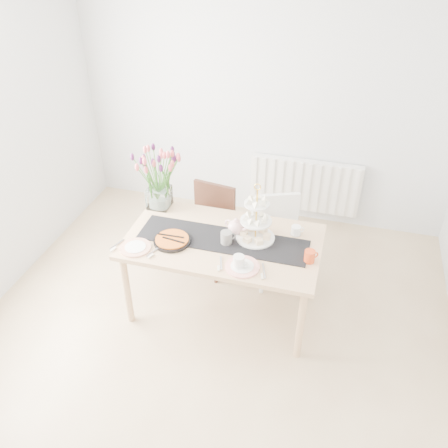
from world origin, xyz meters
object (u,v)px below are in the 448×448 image
(teapot, at_px, (236,227))
(plate_left, at_px, (135,248))
(tulip_vase, at_px, (157,169))
(mug_white, at_px, (239,262))
(radiator, at_px, (305,185))
(mug_orange, at_px, (310,256))
(dining_table, at_px, (223,247))
(mug_grey, at_px, (226,238))
(cake_stand, at_px, (256,225))
(tart_tin, at_px, (172,240))
(chair_white, at_px, (278,233))
(chair_brown, at_px, (210,222))
(plate_right, at_px, (242,267))
(cream_jug, at_px, (296,230))

(teapot, height_order, plate_left, teapot)
(tulip_vase, height_order, mug_white, tulip_vase)
(radiator, distance_m, teapot, 1.57)
(mug_orange, bearing_deg, mug_white, 168.58)
(teapot, bearing_deg, plate_left, -127.44)
(dining_table, xyz_separation_m, mug_grey, (0.04, -0.04, 0.13))
(tulip_vase, relative_size, cake_stand, 1.47)
(tart_tin, height_order, mug_white, mug_white)
(mug_white, bearing_deg, chair_white, 90.71)
(mug_orange, bearing_deg, teapot, 127.82)
(chair_brown, distance_m, mug_white, 1.06)
(tart_tin, distance_m, plate_right, 0.65)
(chair_white, bearing_deg, radiator, 62.03)
(chair_white, bearing_deg, tart_tin, -158.07)
(mug_grey, distance_m, mug_orange, 0.68)
(cake_stand, xyz_separation_m, teapot, (-0.17, 0.03, -0.07))
(cake_stand, bearing_deg, chair_brown, 137.99)
(cream_jug, xyz_separation_m, plate_right, (-0.33, -0.53, -0.03))
(dining_table, height_order, plate_left, plate_left)
(plate_left, xyz_separation_m, plate_right, (0.88, 0.00, 0.00))
(cake_stand, xyz_separation_m, cream_jug, (0.31, 0.15, -0.09))
(teapot, distance_m, tart_tin, 0.54)
(cream_jug, bearing_deg, mug_white, -144.41)
(cake_stand, bearing_deg, mug_grey, -149.69)
(tulip_vase, relative_size, cream_jug, 8.65)
(tulip_vase, xyz_separation_m, plate_left, (0.05, -0.64, -0.37))
(tulip_vase, distance_m, plate_left, 0.74)
(tart_tin, height_order, plate_left, tart_tin)
(cream_jug, distance_m, mug_white, 0.65)
(chair_brown, xyz_separation_m, teapot, (0.37, -0.46, 0.32))
(radiator, xyz_separation_m, plate_left, (-1.13, -1.89, 0.31))
(chair_white, relative_size, plate_right, 3.16)
(radiator, relative_size, mug_orange, 12.02)
(radiator, relative_size, teapot, 5.57)
(teapot, distance_m, cream_jug, 0.50)
(chair_brown, xyz_separation_m, cake_stand, (0.54, -0.49, 0.39))
(mug_grey, distance_m, plate_right, 0.33)
(teapot, bearing_deg, mug_orange, 5.43)
(chair_brown, height_order, chair_white, chair_brown)
(teapot, height_order, plate_right, teapot)
(cream_jug, bearing_deg, teapot, 173.02)
(plate_right, bearing_deg, teapot, 110.81)
(radiator, height_order, tulip_vase, tulip_vase)
(cream_jug, distance_m, tart_tin, 1.03)
(chair_white, xyz_separation_m, plate_left, (-1.02, -0.87, 0.27))
(chair_brown, relative_size, mug_white, 8.04)
(chair_brown, height_order, cake_stand, cake_stand)
(chair_brown, xyz_separation_m, cream_jug, (0.86, -0.34, 0.30))
(cake_stand, relative_size, mug_white, 4.43)
(chair_white, distance_m, mug_grey, 0.77)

